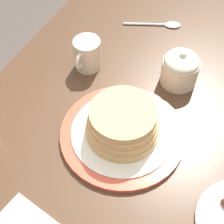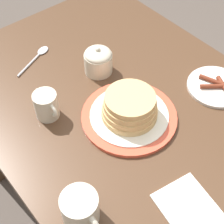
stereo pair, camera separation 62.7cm
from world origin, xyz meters
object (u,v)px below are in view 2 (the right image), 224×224
object	(u,v)px
creamer_pitcher	(46,105)
napkin	(195,217)
side_plate_bacon	(216,86)
sugar_bowl	(98,60)
spoon	(38,55)
pancake_plate	(129,110)
coffee_mug	(81,209)

from	to	relation	value
creamer_pitcher	napkin	world-z (taller)	creamer_pitcher
side_plate_bacon	sugar_bowl	distance (m)	0.38
spoon	napkin	bearing A→B (deg)	-1.80
pancake_plate	sugar_bowl	distance (m)	0.22
coffee_mug	spoon	world-z (taller)	coffee_mug
coffee_mug	spoon	size ratio (longest dim) A/B	0.73
side_plate_bacon	sugar_bowl	world-z (taller)	sugar_bowl
creamer_pitcher	coffee_mug	bearing A→B (deg)	-19.21
napkin	spoon	xyz separation A→B (m)	(-0.73, 0.02, 0.00)
side_plate_bacon	creamer_pitcher	size ratio (longest dim) A/B	1.69
napkin	spoon	bearing A→B (deg)	178.20
sugar_bowl	napkin	size ratio (longest dim) A/B	0.45
side_plate_bacon	sugar_bowl	xyz separation A→B (m)	(-0.30, -0.24, 0.04)
coffee_mug	napkin	xyz separation A→B (m)	(0.17, 0.20, -0.04)
side_plate_bacon	creamer_pitcher	world-z (taller)	creamer_pitcher
side_plate_bacon	napkin	size ratio (longest dim) A/B	0.84
coffee_mug	sugar_bowl	distance (m)	0.50
side_plate_bacon	pancake_plate	bearing A→B (deg)	-105.85
spoon	creamer_pitcher	bearing A→B (deg)	-25.78
pancake_plate	side_plate_bacon	world-z (taller)	pancake_plate
napkin	spoon	distance (m)	0.73
creamer_pitcher	sugar_bowl	size ratio (longest dim) A/B	1.10
sugar_bowl	napkin	distance (m)	0.56
creamer_pitcher	napkin	size ratio (longest dim) A/B	0.50
pancake_plate	sugar_bowl	size ratio (longest dim) A/B	2.86
side_plate_bacon	spoon	distance (m)	0.60
coffee_mug	spoon	bearing A→B (deg)	157.86
coffee_mug	creamer_pitcher	size ratio (longest dim) A/B	1.11
pancake_plate	side_plate_bacon	size ratio (longest dim) A/B	1.55
pancake_plate	coffee_mug	distance (m)	0.32
pancake_plate	coffee_mug	bearing A→B (deg)	-61.50
sugar_bowl	spoon	distance (m)	0.23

